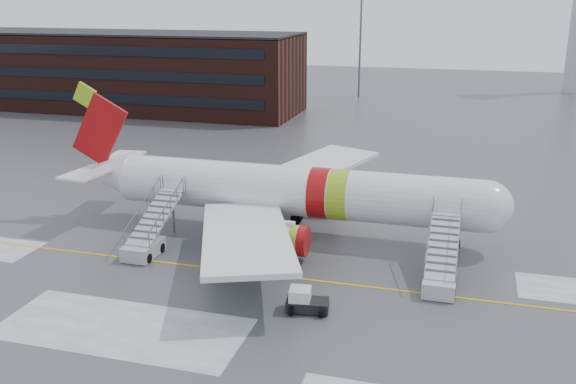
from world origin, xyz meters
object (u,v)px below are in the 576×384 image
(airstair_aft, at_px, (148,239))
(airliner, at_px, (283,191))
(pushback_tug, at_px, (305,301))
(airstair_fwd, at_px, (441,271))

(airstair_aft, bearing_deg, airliner, 38.42)
(pushback_tug, bearing_deg, airstair_fwd, 37.00)
(airliner, bearing_deg, pushback_tug, -68.18)
(pushback_tug, bearing_deg, airliner, 111.82)
(airliner, bearing_deg, airstair_aft, -141.58)
(airliner, distance_m, airstair_aft, 10.78)
(airstair_aft, xyz_separation_m, pushback_tug, (13.11, -5.62, -0.44))
(airstair_aft, height_order, pushback_tug, airstair_aft)
(airstair_fwd, relative_size, pushback_tug, 2.91)
(airstair_fwd, xyz_separation_m, pushback_tug, (-7.46, -5.62, -0.44))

